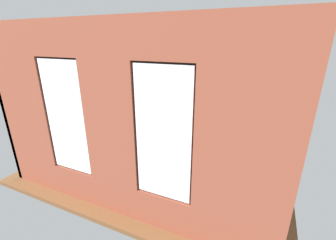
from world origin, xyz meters
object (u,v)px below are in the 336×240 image
papasan_chair (193,121)px  couch_left (247,169)px  remote_black (170,134)px  tv_flatscreen (111,107)px  potted_plant_foreground_right (140,103)px  remote_silver (185,137)px  media_console (113,125)px  cup_ceramic (183,133)px  potted_plant_corner_far_left (249,194)px  potted_plant_corner_near_left (261,125)px  potted_plant_by_left_couch (237,142)px  coffee_table (183,137)px  table_plant_small (196,132)px  candle_jar (180,131)px  couch_by_window (113,171)px

papasan_chair → couch_left: bearing=131.9°
couch_left → remote_black: (2.31, -0.85, 0.14)m
tv_flatscreen → potted_plant_foreground_right: size_ratio=0.83×
remote_silver → media_console: 2.85m
cup_ceramic → potted_plant_corner_far_left: size_ratio=0.09×
potted_plant_corner_near_left → potted_plant_by_left_couch: potted_plant_corner_near_left is taller
tv_flatscreen → papasan_chair: size_ratio=1.21×
coffee_table → papasan_chair: 1.35m
couch_left → papasan_chair: couch_left is taller
couch_left → potted_plant_corner_far_left: 1.51m
potted_plant_corner_near_left → potted_plant_foreground_right: size_ratio=0.55×
potted_plant_corner_far_left → remote_black: bearing=-43.0°
cup_ceramic → remote_black: size_ratio=0.61×
remote_silver → remote_black: 0.48m
table_plant_small → potted_plant_by_left_couch: (-1.18, -0.24, -0.19)m
media_console → potted_plant_foreground_right: (-0.31, -1.41, 0.49)m
candle_jar → remote_silver: (-0.25, 0.22, -0.04)m
tv_flatscreen → papasan_chair: (-2.59, -1.18, -0.52)m
cup_ceramic → coffee_table: bearing=45.0°
cup_ceramic → couch_left: bearing=153.2°
potted_plant_by_left_couch → remote_black: bearing=14.8°
potted_plant_corner_near_left → potted_plant_corner_far_left: size_ratio=0.69×
candle_jar → potted_plant_corner_far_left: size_ratio=0.09×
cup_ceramic → remote_black: 0.40m
couch_left → cup_ceramic: size_ratio=18.05×
candle_jar → potted_plant_foreground_right: 2.72m
coffee_table → papasan_chair: papasan_chair is taller
cup_ceramic → potted_plant_by_left_couch: cup_ceramic is taller
remote_silver → potted_plant_corner_far_left: 3.05m
coffee_table → potted_plant_corner_far_left: (-2.08, 2.42, 0.32)m
remote_silver → cup_ceramic: bearing=-4.9°
couch_left → candle_jar: couch_left is taller
couch_left → cup_ceramic: (1.93, -0.97, 0.18)m
media_console → potted_plant_foreground_right: size_ratio=0.88×
couch_by_window → cup_ceramic: size_ratio=19.59×
remote_silver → potted_plant_by_left_couch: bearing=-113.9°
potted_plant_by_left_couch → potted_plant_corner_far_left: bearing=101.2°
candle_jar → remote_black: size_ratio=0.65×
coffee_table → couch_left: bearing=153.2°
cup_ceramic → media_console: bearing=-3.4°
table_plant_small → candle_jar: bearing=4.5°
remote_silver → papasan_chair: bearing=-33.9°
remote_black → potted_plant_by_left_couch: potted_plant_by_left_couch is taller
coffee_table → media_console: 2.74m
table_plant_small → potted_plant_corner_far_left: (-1.73, 2.56, 0.16)m
cup_ceramic → potted_plant_corner_near_left: size_ratio=0.13×
couch_left → tv_flatscreen: 4.84m
coffee_table → potted_plant_foreground_right: size_ratio=0.86×
potted_plant_corner_near_left → remote_black: bearing=35.4°
cup_ceramic → tv_flatscreen: bearing=-3.4°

